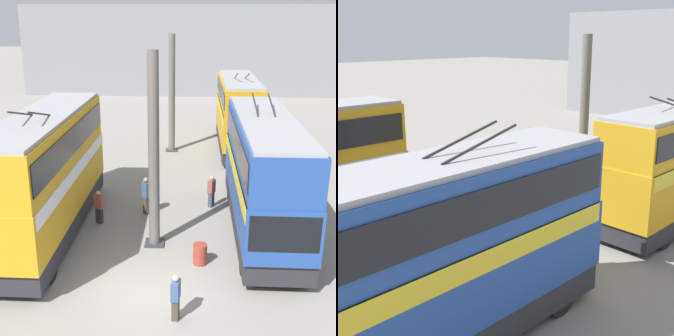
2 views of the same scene
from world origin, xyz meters
TOP-DOWN VIEW (x-y plane):
  - support_column_far at (17.46, 0.00)m, footprint 0.78×0.78m
  - bus_left_near at (5.36, -4.49)m, footprint 10.33×2.54m
  - person_aisle_midway at (6.75, 0.65)m, footprint 0.48×0.45m
  - person_by_left_row at (7.76, -2.43)m, footprint 0.48×0.41m

SIDE VIEW (x-z plane):
  - person_by_left_row at x=7.76m, z-range 0.04..1.63m
  - person_aisle_midway at x=6.75m, z-range 0.06..1.86m
  - bus_left_near at x=5.36m, z-range 0.04..5.63m
  - support_column_far at x=17.46m, z-range -0.12..7.65m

